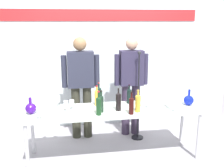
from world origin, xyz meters
The scene contains 26 objects.
ground_plane centered at (0.00, 0.00, 0.00)m, with size 10.00×10.00×0.00m, color #A19BA3.
back_wall centered at (0.00, 1.30, 1.50)m, with size 4.98×0.11×3.00m.
display_table centered at (0.00, 0.00, 0.67)m, with size 2.47×0.66×0.73m.
decanter_blue_left centered at (-1.13, -0.01, 0.81)m, with size 0.14×0.14×0.22m.
decanter_blue_right centered at (1.12, -0.01, 0.81)m, with size 0.15×0.15×0.24m.
presenter_left centered at (-0.42, 0.72, 0.98)m, with size 0.61×0.22×1.69m.
presenter_right centered at (0.42, 0.72, 0.95)m, with size 0.57×0.22×1.68m.
wine_bottle_0 centered at (-0.19, -0.10, 0.86)m, with size 0.06×0.06×0.31m.
wine_bottle_1 centered at (0.20, -0.25, 0.86)m, with size 0.07×0.07×0.31m.
wine_bottle_2 centered at (0.27, 0.21, 0.86)m, with size 0.07×0.07×0.29m.
wine_bottle_3 centered at (-0.18, 0.28, 0.87)m, with size 0.07×0.07×0.32m.
wine_bottle_4 centered at (-0.24, -0.21, 0.87)m, with size 0.07×0.07×0.33m.
wine_bottle_5 centered at (0.05, -0.08, 0.87)m, with size 0.07×0.07×0.32m.
wine_bottle_6 centered at (0.30, -0.17, 0.86)m, with size 0.07×0.07×0.31m.
wine_bottle_7 centered at (-0.22, 0.17, 0.86)m, with size 0.06×0.06×0.31m.
wine_glass_left_0 centered at (-0.78, 0.24, 0.84)m, with size 0.07×0.07×0.16m.
wine_glass_left_1 centered at (-0.58, 0.08, 0.83)m, with size 0.07×0.07×0.14m.
wine_glass_left_2 centered at (-0.66, 0.01, 0.84)m, with size 0.06×0.06×0.15m.
wine_glass_left_3 centered at (-0.99, -0.26, 0.84)m, with size 0.07×0.07×0.15m.
wine_glass_left_4 centered at (-0.96, 0.25, 0.84)m, with size 0.06×0.06×0.15m.
wine_glass_right_0 centered at (0.79, -0.16, 0.85)m, with size 0.06×0.06×0.16m.
wine_glass_right_1 centered at (0.49, -0.06, 0.85)m, with size 0.07×0.07×0.16m.
wine_glass_right_2 centered at (0.42, 0.04, 0.84)m, with size 0.06×0.06×0.15m.
wine_glass_right_3 centered at (0.79, -0.03, 0.83)m, with size 0.07×0.07×0.15m.
wine_glass_right_4 centered at (0.82, -0.28, 0.82)m, with size 0.07×0.07×0.14m.
microphone_stand centered at (0.50, 0.52, 0.49)m, with size 0.20×0.20×1.48m.
Camera 1 is at (-0.59, -3.45, 1.95)m, focal length 41.86 mm.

